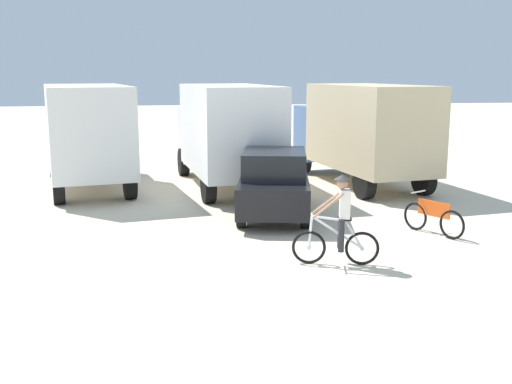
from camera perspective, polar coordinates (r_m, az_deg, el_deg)
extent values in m
plane|color=beige|center=(10.94, -0.17, -9.08)|extent=(120.00, 120.00, 0.00)
cube|color=white|center=(20.14, -15.35, 5.68)|extent=(3.38, 5.57, 2.70)
cube|color=#B21E1E|center=(23.56, -15.91, 5.17)|extent=(2.45, 1.91, 2.00)
cube|color=black|center=(24.22, -16.06, 6.14)|extent=(2.00, 0.48, 0.80)
cylinder|color=black|center=(23.54, -18.24, 2.57)|extent=(0.51, 1.04, 1.00)
cylinder|color=black|center=(23.66, -13.30, 2.88)|extent=(0.51, 1.04, 1.00)
cylinder|color=black|center=(18.61, -17.85, 0.45)|extent=(0.51, 1.04, 1.00)
cylinder|color=black|center=(18.77, -11.62, 0.85)|extent=(0.51, 1.04, 1.00)
cube|color=white|center=(19.55, -2.46, 5.91)|extent=(3.01, 5.45, 2.70)
cube|color=silver|center=(22.91, -4.29, 5.40)|extent=(2.36, 1.75, 2.00)
cube|color=black|center=(23.56, -4.62, 6.41)|extent=(2.02, 0.32, 0.80)
cylinder|color=black|center=(22.77, -6.74, 2.78)|extent=(0.44, 1.03, 1.00)
cylinder|color=black|center=(23.14, -1.73, 2.99)|extent=(0.44, 1.03, 1.00)
cylinder|color=black|center=(17.91, -4.44, 0.55)|extent=(0.44, 1.03, 1.00)
cylinder|color=black|center=(18.38, 1.83, 0.86)|extent=(0.44, 1.03, 1.00)
cube|color=#CCB78E|center=(20.45, 10.55, 5.96)|extent=(3.21, 5.52, 2.70)
cube|color=#4C6B9E|center=(23.55, 6.64, 5.51)|extent=(2.41, 1.84, 2.00)
cube|color=black|center=(24.16, 5.98, 6.50)|extent=(2.01, 0.41, 0.80)
cylinder|color=black|center=(23.18, 4.38, 2.98)|extent=(0.48, 1.04, 1.00)
cylinder|color=black|center=(24.01, 8.91, 3.16)|extent=(0.48, 1.04, 1.00)
cylinder|color=black|center=(18.70, 10.02, 0.87)|extent=(0.48, 1.04, 1.00)
cylinder|color=black|center=(19.71, 15.30, 1.16)|extent=(0.48, 1.04, 1.00)
cube|color=black|center=(16.25, 1.70, 0.21)|extent=(2.51, 4.45, 0.76)
cube|color=black|center=(15.98, 1.70, 2.64)|extent=(1.96, 2.36, 0.68)
cylinder|color=black|center=(17.63, -0.77, -0.18)|extent=(0.34, 0.67, 0.64)
cylinder|color=black|center=(17.61, 4.31, -0.22)|extent=(0.34, 0.67, 0.64)
cylinder|color=black|center=(15.09, -1.37, -2.12)|extent=(0.34, 0.67, 0.64)
cylinder|color=black|center=(15.06, 4.57, -2.18)|extent=(0.34, 0.67, 0.64)
torus|color=black|center=(12.31, 4.93, -5.13)|extent=(0.68, 0.20, 0.68)
cylinder|color=silver|center=(12.31, 4.93, -5.13)|extent=(0.09, 0.09, 0.08)
torus|color=black|center=(12.37, 9.81, -5.18)|extent=(0.68, 0.20, 0.68)
cylinder|color=silver|center=(12.37, 9.81, -5.18)|extent=(0.09, 0.09, 0.08)
cylinder|color=silver|center=(12.25, 7.53, -3.72)|extent=(1.01, 0.26, 0.68)
cylinder|color=silver|center=(12.17, 6.75, -2.44)|extent=(0.66, 0.19, 0.13)
cylinder|color=silver|center=(12.28, 9.05, -3.92)|extent=(0.39, 0.13, 0.59)
cylinder|color=silver|center=(12.23, 5.07, -3.70)|extent=(0.11, 0.07, 0.64)
cylinder|color=silver|center=(12.15, 5.21, -2.24)|extent=(0.14, 0.52, 0.04)
cube|color=black|center=(12.19, 8.29, -2.50)|extent=(0.26, 0.17, 0.06)
cube|color=silver|center=(12.12, 8.24, -1.08)|extent=(0.26, 0.35, 0.56)
sphere|color=#A87A5B|center=(12.04, 8.00, 0.78)|extent=(0.22, 0.22, 0.22)
cone|color=#333333|center=(12.02, 8.02, 1.39)|extent=(0.32, 0.32, 0.10)
cylinder|color=#26262B|center=(12.14, 7.91, -4.02)|extent=(0.12, 0.12, 0.66)
cylinder|color=#26262B|center=(12.39, 7.84, -3.71)|extent=(0.12, 0.12, 0.66)
cylinder|color=#A87A5B|center=(11.93, 6.68, -1.31)|extent=(0.63, 0.14, 0.53)
cylinder|color=#A87A5B|center=(12.28, 6.60, -0.95)|extent=(0.62, 0.22, 0.53)
torus|color=black|center=(15.34, 14.56, -2.19)|extent=(0.38, 0.63, 0.68)
torus|color=black|center=(14.73, 17.72, -2.91)|extent=(0.38, 0.63, 0.68)
cube|color=#E05119|center=(14.96, 16.17, -1.50)|extent=(0.46, 0.80, 0.36)
cylinder|color=silver|center=(15.18, 14.82, 0.02)|extent=(0.46, 0.27, 0.04)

